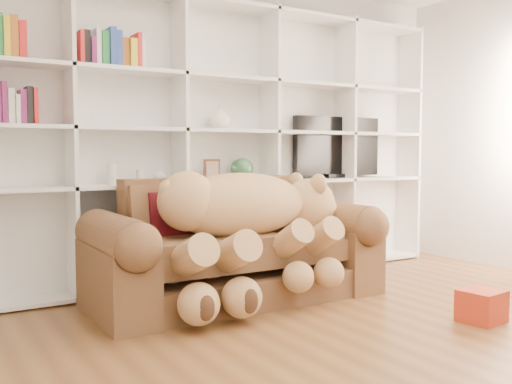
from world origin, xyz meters
TOP-DOWN VIEW (x-y plane):
  - floor at (0.00, 0.00)m, footprint 5.00×5.00m
  - wall_back at (0.00, 2.50)m, footprint 5.00×0.02m
  - bookshelf at (-0.24, 2.36)m, footprint 4.43×0.35m
  - sofa at (-0.27, 1.68)m, footprint 2.18×0.94m
  - teddy_bear at (-0.27, 1.50)m, footprint 1.63×0.89m
  - throw_pillow at (-0.71, 1.83)m, footprint 0.36×0.21m
  - gift_box at (0.84, 0.32)m, footprint 0.29×0.28m
  - tv at (1.27, 2.35)m, footprint 1.01×0.18m
  - picture_frame at (-0.14, 2.30)m, footprint 0.15×0.04m
  - green_vase at (0.16, 2.30)m, footprint 0.20×0.20m
  - figurine_tall at (-1.01, 2.30)m, footprint 0.10×0.10m
  - figurine_short at (-0.78, 2.30)m, footprint 0.09×0.09m
  - snow_globe at (-0.61, 2.30)m, footprint 0.09×0.09m
  - shelf_vase at (-0.06, 2.30)m, footprint 0.25×0.25m

SIDE VIEW (x-z plane):
  - floor at x=0.00m, z-range 0.00..0.00m
  - gift_box at x=0.84m, z-range 0.00..0.21m
  - sofa at x=-0.27m, z-range -0.11..0.80m
  - teddy_bear at x=-0.27m, z-range 0.16..1.11m
  - throw_pillow at x=-0.71m, z-range 0.46..0.83m
  - snow_globe at x=-0.61m, z-range 0.87..0.96m
  - figurine_short at x=-0.78m, z-range 0.86..0.98m
  - figurine_tall at x=-1.01m, z-range 0.86..1.03m
  - picture_frame at x=-0.14m, z-range 0.87..1.06m
  - green_vase at x=0.16m, z-range 0.86..1.07m
  - tv at x=1.27m, z-range 0.86..1.46m
  - bookshelf at x=-0.24m, z-range 0.11..2.51m
  - wall_back at x=0.00m, z-range 0.00..2.70m
  - shelf_vase at x=-0.06m, z-range 1.31..1.52m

